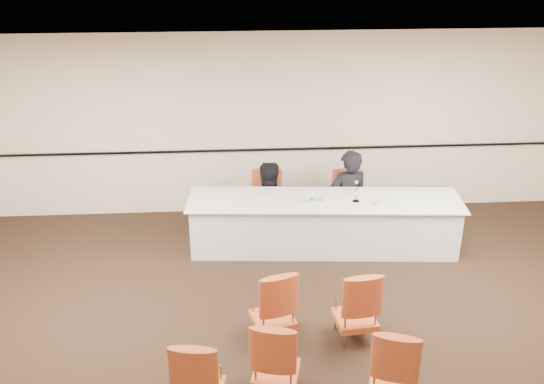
{
  "coord_description": "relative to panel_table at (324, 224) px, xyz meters",
  "views": [
    {
      "loc": [
        -0.56,
        -5.32,
        4.59
      ],
      "look_at": [
        -0.03,
        2.6,
        0.96
      ],
      "focal_mm": 40.0,
      "sensor_mm": 36.0,
      "label": 1
    }
  ],
  "objects": [
    {
      "name": "panelist_second",
      "position": [
        -0.81,
        0.65,
        -0.09
      ],
      "size": [
        0.94,
        0.81,
        1.67
      ],
      "primitive_type": "imported",
      "rotation": [
        0.0,
        0.0,
        3.39
      ],
      "color": "black",
      "rests_on": "ground"
    },
    {
      "name": "wall_rail",
      "position": [
        -0.74,
        1.35,
        0.7
      ],
      "size": [
        9.8,
        0.04,
        0.03
      ],
      "primitive_type": "cube",
      "color": "black",
      "rests_on": "wall_back"
    },
    {
      "name": "aud_chair_back_mid",
      "position": [
        -0.93,
        -3.0,
        0.07
      ],
      "size": [
        0.6,
        0.6,
        0.95
      ],
      "primitive_type": null,
      "rotation": [
        0.0,
        0.0,
        -0.23
      ],
      "color": "#B54720",
      "rests_on": "ground"
    },
    {
      "name": "ceiling",
      "position": [
        -0.74,
        -2.61,
        2.6
      ],
      "size": [
        10.0,
        10.0,
        0.0
      ],
      "primitive_type": "plane",
      "rotation": [
        3.14,
        0.0,
        0.0
      ],
      "color": "silver",
      "rests_on": "ground"
    },
    {
      "name": "panel_table",
      "position": [
        0.0,
        0.0,
        0.0
      ],
      "size": [
        4.07,
        1.22,
        0.8
      ],
      "primitive_type": null,
      "rotation": [
        0.0,
        0.0,
        -0.08
      ],
      "color": "silver",
      "rests_on": "ground"
    },
    {
      "name": "coffee_cup",
      "position": [
        0.75,
        -0.23,
        0.46
      ],
      "size": [
        0.1,
        0.1,
        0.13
      ],
      "primitive_type": "cylinder",
      "rotation": [
        0.0,
        0.0,
        0.25
      ],
      "color": "silver",
      "rests_on": "panel_table"
    },
    {
      "name": "microphone",
      "position": [
        0.44,
        -0.1,
        0.54
      ],
      "size": [
        0.12,
        0.21,
        0.28
      ],
      "primitive_type": null,
      "rotation": [
        0.0,
        0.0,
        -0.13
      ],
      "color": "black",
      "rests_on": "panel_table"
    },
    {
      "name": "drinking_glass",
      "position": [
        -0.02,
        -0.05,
        0.45
      ],
      "size": [
        0.08,
        0.08,
        0.1
      ],
      "primitive_type": "cylinder",
      "rotation": [
        0.0,
        0.0,
        -0.34
      ],
      "color": "silver",
      "rests_on": "panel_table"
    },
    {
      "name": "aud_chair_back_right",
      "position": [
        0.26,
        -3.19,
        0.07
      ],
      "size": [
        0.63,
        0.63,
        0.95
      ],
      "primitive_type": null,
      "rotation": [
        0.0,
        0.0,
        -0.31
      ],
      "color": "#B54720",
      "rests_on": "ground"
    },
    {
      "name": "aud_chair_front_mid",
      "position": [
        -0.9,
        -2.07,
        0.07
      ],
      "size": [
        0.62,
        0.62,
        0.95
      ],
      "primitive_type": null,
      "rotation": [
        0.0,
        0.0,
        0.29
      ],
      "color": "#B54720",
      "rests_on": "ground"
    },
    {
      "name": "papers",
      "position": [
        0.49,
        -0.04,
        0.4
      ],
      "size": [
        0.33,
        0.26,
        0.0
      ],
      "primitive_type": "cube",
      "rotation": [
        0.0,
        0.0,
        -0.14
      ],
      "color": "silver",
      "rests_on": "panel_table"
    },
    {
      "name": "floor",
      "position": [
        -0.74,
        -2.61,
        -0.4
      ],
      "size": [
        10.0,
        10.0,
        0.0
      ],
      "primitive_type": "plane",
      "color": "black",
      "rests_on": "ground"
    },
    {
      "name": "wall_back",
      "position": [
        -0.74,
        1.39,
        1.1
      ],
      "size": [
        10.0,
        0.04,
        3.0
      ],
      "primitive_type": "cube",
      "color": "beige",
      "rests_on": "ground"
    },
    {
      "name": "panelist_main",
      "position": [
        0.46,
        0.55,
        0.06
      ],
      "size": [
        0.72,
        0.55,
        1.79
      ],
      "primitive_type": "imported",
      "rotation": [
        0.0,
        0.0,
        3.34
      ],
      "color": "black",
      "rests_on": "ground"
    },
    {
      "name": "panelist_second_chair",
      "position": [
        -0.81,
        0.65,
        0.07
      ],
      "size": [
        0.54,
        0.54,
        0.95
      ],
      "primitive_type": null,
      "rotation": [
        0.0,
        0.0,
        -0.08
      ],
      "color": "#B54720",
      "rests_on": "ground"
    },
    {
      "name": "water_bottle",
      "position": [
        -0.2,
        -0.08,
        0.51
      ],
      "size": [
        0.07,
        0.07,
        0.22
      ],
      "primitive_type": null,
      "rotation": [
        0.0,
        0.0,
        -0.04
      ],
      "color": "teal",
      "rests_on": "panel_table"
    },
    {
      "name": "panelist_main_chair",
      "position": [
        0.46,
        0.55,
        0.07
      ],
      "size": [
        0.54,
        0.54,
        0.95
      ],
      "primitive_type": null,
      "rotation": [
        0.0,
        0.0,
        -0.08
      ],
      "color": "#B54720",
      "rests_on": "ground"
    },
    {
      "name": "aud_chair_front_right",
      "position": [
        0.07,
        -2.14,
        0.07
      ],
      "size": [
        0.56,
        0.56,
        0.95
      ],
      "primitive_type": null,
      "rotation": [
        0.0,
        0.0,
        0.12
      ],
      "color": "#B54720",
      "rests_on": "ground"
    },
    {
      "name": "aud_chair_back_left",
      "position": [
        -1.71,
        -3.23,
        0.07
      ],
      "size": [
        0.57,
        0.57,
        0.95
      ],
      "primitive_type": null,
      "rotation": [
        0.0,
        0.0,
        -0.16
      ],
      "color": "#B54720",
      "rests_on": "ground"
    }
  ]
}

